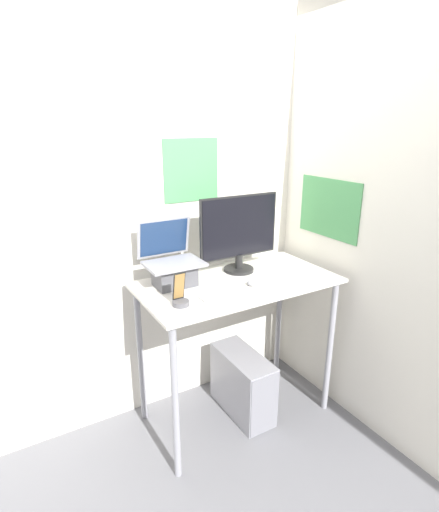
{
  "coord_description": "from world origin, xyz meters",
  "views": [
    {
      "loc": [
        -1.22,
        -1.55,
        1.86
      ],
      "look_at": [
        -0.13,
        0.32,
        1.14
      ],
      "focal_mm": 28.0,
      "sensor_mm": 36.0,
      "label": 1
    }
  ],
  "objects_px": {
    "laptop": "(173,268)",
    "computer_tower": "(243,383)",
    "cell_phone": "(180,298)",
    "keyboard": "(224,293)",
    "mouse": "(251,284)",
    "monitor": "(239,234)"
  },
  "relations": [
    {
      "from": "laptop",
      "to": "computer_tower",
      "type": "bearing_deg",
      "value": -21.11
    },
    {
      "from": "laptop",
      "to": "cell_phone",
      "type": "relative_size",
      "value": 2.06
    },
    {
      "from": "keyboard",
      "to": "cell_phone",
      "type": "height_order",
      "value": "cell_phone"
    },
    {
      "from": "mouse",
      "to": "cell_phone",
      "type": "height_order",
      "value": "cell_phone"
    },
    {
      "from": "cell_phone",
      "to": "laptop",
      "type": "bearing_deg",
      "value": 73.01
    },
    {
      "from": "keyboard",
      "to": "mouse",
      "type": "distance_m",
      "value": 0.2
    },
    {
      "from": "laptop",
      "to": "monitor",
      "type": "relative_size",
      "value": 0.68
    },
    {
      "from": "keyboard",
      "to": "computer_tower",
      "type": "relative_size",
      "value": 0.6
    },
    {
      "from": "keyboard",
      "to": "computer_tower",
      "type": "bearing_deg",
      "value": 29.01
    },
    {
      "from": "keyboard",
      "to": "computer_tower",
      "type": "xyz_separation_m",
      "value": [
        0.22,
        0.12,
        -0.75
      ]
    },
    {
      "from": "laptop",
      "to": "mouse",
      "type": "distance_m",
      "value": 0.46
    },
    {
      "from": "mouse",
      "to": "cell_phone",
      "type": "bearing_deg",
      "value": -176.19
    },
    {
      "from": "laptop",
      "to": "keyboard",
      "type": "xyz_separation_m",
      "value": [
        0.18,
        -0.28,
        -0.09
      ]
    },
    {
      "from": "monitor",
      "to": "keyboard",
      "type": "bearing_deg",
      "value": -134.7
    },
    {
      "from": "monitor",
      "to": "computer_tower",
      "type": "distance_m",
      "value": 1.0
    },
    {
      "from": "monitor",
      "to": "cell_phone",
      "type": "height_order",
      "value": "monitor"
    },
    {
      "from": "keyboard",
      "to": "mouse",
      "type": "bearing_deg",
      "value": 8.56
    },
    {
      "from": "laptop",
      "to": "monitor",
      "type": "xyz_separation_m",
      "value": [
        0.46,
        -0.0,
        0.14
      ]
    },
    {
      "from": "monitor",
      "to": "cell_phone",
      "type": "xyz_separation_m",
      "value": [
        -0.54,
        -0.28,
        -0.2
      ]
    },
    {
      "from": "cell_phone",
      "to": "computer_tower",
      "type": "relative_size",
      "value": 0.36
    },
    {
      "from": "mouse",
      "to": "computer_tower",
      "type": "xyz_separation_m",
      "value": [
        0.02,
        0.09,
        -0.76
      ]
    },
    {
      "from": "monitor",
      "to": "mouse",
      "type": "height_order",
      "value": "monitor"
    }
  ]
}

